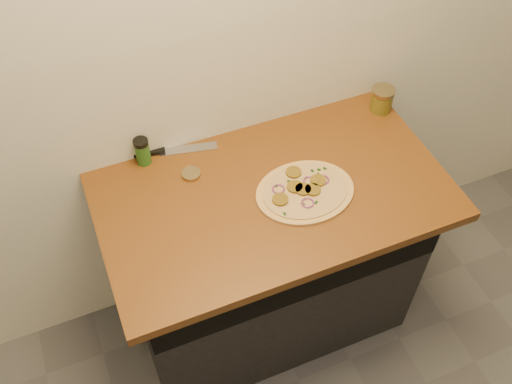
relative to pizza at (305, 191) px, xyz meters
name	(u,v)px	position (x,y,z in m)	size (l,w,h in m)	color
cabinet	(268,260)	(-0.10, 0.08, -0.48)	(1.10, 0.60, 0.86)	black
countertop	(273,195)	(-0.10, 0.05, -0.03)	(1.20, 0.70, 0.04)	#613212
pizza	(305,191)	(0.00, 0.00, 0.00)	(0.34, 0.34, 0.02)	tan
chefs_knife	(168,151)	(-0.38, 0.36, 0.00)	(0.30, 0.09, 0.02)	#B7BAC1
mason_jar_lid	(191,174)	(-0.33, 0.22, 0.00)	(0.07, 0.07, 0.01)	#9B875A
salsa_jar	(382,99)	(0.45, 0.27, 0.04)	(0.09, 0.09, 0.10)	maroon
spice_shaker	(142,151)	(-0.47, 0.35, 0.05)	(0.05, 0.05, 0.11)	#24571B
flour_spill	(313,193)	(0.03, -0.01, -0.01)	(0.16, 0.16, 0.00)	white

